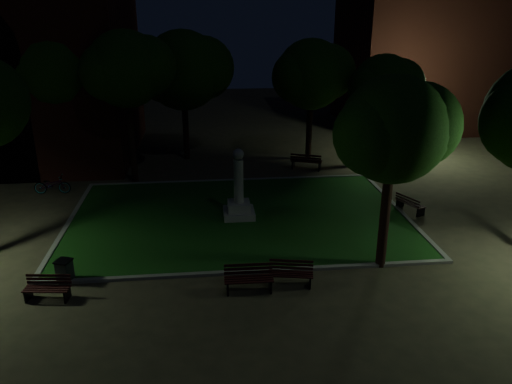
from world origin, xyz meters
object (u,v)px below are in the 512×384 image
Objects in this scene: bench_far_side at (306,162)px; bicycle at (52,185)px; bench_right_side at (410,204)px; trash_bin at (65,271)px; bench_near_right at (291,274)px; bench_west_near at (48,289)px; bench_near_left at (249,279)px; monument at (239,198)px.

bench_far_side is 1.04× the size of bicycle.
bench_far_side reaches higher than bench_right_side.
bench_near_right is at bearing -6.83° from trash_bin.
trash_bin is (-7.84, 0.94, 0.04)m from bench_near_right.
trash_bin is at bearing 80.10° from bench_west_near.
bench_right_side is at bearing 28.56° from bench_west_near.
bench_west_near is at bearing 69.72° from bench_far_side.
trash_bin reaches higher than bench_right_side.
bicycle is (-2.88, 9.23, 0.04)m from trash_bin.
bench_west_near is at bearing -164.73° from bicycle.
trash_bin is at bearing -175.15° from bench_near_right.
bench_near_left is 1.04× the size of bench_near_right.
bench_right_side is 17.92m from bicycle.
monument is at bearing 64.02° from bench_right_side.
bench_far_side reaches higher than bicycle.
bicycle is at bearing 155.88° from monument.
trash_bin is (-6.47, -5.04, -0.52)m from monument.
bench_right_side is (8.04, -0.14, -0.58)m from monument.
bench_right_side is 0.84× the size of bicycle.
monument is 2.07× the size of bench_right_side.
trash_bin is 0.47× the size of bicycle.
bench_right_side is at bearing -102.79° from bicycle.
bicycle reaches higher than bench_near_right.
monument is at bearing -112.93° from bicycle.
bench_near_left is at bearing 101.73° from bench_right_side.
bench_near_right is 1.04× the size of bench_right_side.
bench_near_left reaches higher than bench_west_near.
bench_far_side is at bearing 71.26° from bench_near_left.
bench_near_right is at bearing -77.13° from monument.
bench_near_right is at bearing 106.22° from bench_right_side.
monument reaches higher than bicycle.
bench_right_side is at bearing 52.87° from bench_near_right.
bench_near_left is 1.09× the size of bench_west_near.
bench_far_side is at bearing 47.11° from trash_bin.
bench_west_near is 10.57m from bicycle.
monument reaches higher than bench_far_side.
bicycle reaches higher than bench_near_left.
bench_right_side is at bearing 18.66° from trash_bin.
monument is 6.16m from bench_near_right.
bench_near_left is 13.80m from bench_far_side.
bench_near_left is 10.19m from bench_right_side.
bench_near_left reaches higher than trash_bin.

